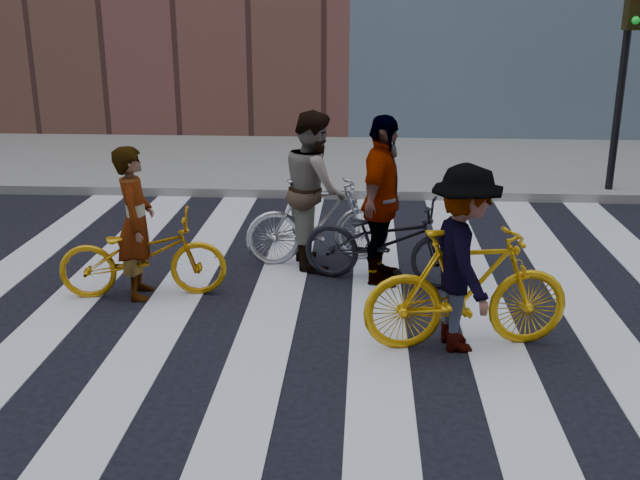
# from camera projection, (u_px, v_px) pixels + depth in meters

# --- Properties ---
(ground) EXTENTS (100.00, 100.00, 0.00)m
(ground) POSITION_uv_depth(u_px,v_px,m) (323.00, 327.00, 7.47)
(ground) COLOR black
(ground) RESTS_ON ground
(sidewalk_far) EXTENTS (100.00, 5.00, 0.15)m
(sidewalk_far) POSITION_uv_depth(u_px,v_px,m) (345.00, 163.00, 14.57)
(sidewalk_far) COLOR gray
(sidewalk_far) RESTS_ON ground
(zebra_crosswalk) EXTENTS (8.25, 10.00, 0.01)m
(zebra_crosswalk) POSITION_uv_depth(u_px,v_px,m) (323.00, 326.00, 7.47)
(zebra_crosswalk) COLOR silver
(zebra_crosswalk) RESTS_ON ground
(traffic_signal) EXTENTS (0.22, 0.42, 3.33)m
(traffic_signal) POSITION_uv_depth(u_px,v_px,m) (626.00, 56.00, 11.57)
(traffic_signal) COLOR black
(traffic_signal) RESTS_ON ground
(bike_yellow_left) EXTENTS (1.87, 0.91, 0.94)m
(bike_yellow_left) POSITION_uv_depth(u_px,v_px,m) (143.00, 255.00, 8.12)
(bike_yellow_left) COLOR #C9860B
(bike_yellow_left) RESTS_ON ground
(bike_silver_mid) EXTENTS (1.85, 0.91, 1.07)m
(bike_silver_mid) POSITION_uv_depth(u_px,v_px,m) (318.00, 221.00, 9.14)
(bike_silver_mid) COLOR #B1B2BB
(bike_silver_mid) RESTS_ON ground
(bike_yellow_right) EXTENTS (1.99, 0.85, 1.16)m
(bike_yellow_right) POSITION_uv_depth(u_px,v_px,m) (467.00, 289.00, 6.88)
(bike_yellow_right) COLOR #E49F0C
(bike_yellow_right) RESTS_ON ground
(bike_dark_rear) EXTENTS (2.00, 1.10, 1.00)m
(bike_dark_rear) POSITION_uv_depth(u_px,v_px,m) (385.00, 241.00, 8.50)
(bike_dark_rear) COLOR black
(bike_dark_rear) RESTS_ON ground
(rider_left) EXTENTS (0.49, 0.66, 1.67)m
(rider_left) POSITION_uv_depth(u_px,v_px,m) (136.00, 223.00, 8.01)
(rider_left) COLOR slate
(rider_left) RESTS_ON ground
(rider_mid) EXTENTS (0.91, 1.06, 1.88)m
(rider_mid) POSITION_uv_depth(u_px,v_px,m) (314.00, 189.00, 9.02)
(rider_mid) COLOR slate
(rider_mid) RESTS_ON ground
(rider_right) EXTENTS (0.82, 1.22, 1.74)m
(rider_right) POSITION_uv_depth(u_px,v_px,m) (463.00, 259.00, 6.79)
(rider_right) COLOR slate
(rider_right) RESTS_ON ground
(rider_rear) EXTENTS (0.73, 1.21, 1.93)m
(rider_rear) POSITION_uv_depth(u_px,v_px,m) (381.00, 201.00, 8.36)
(rider_rear) COLOR slate
(rider_rear) RESTS_ON ground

